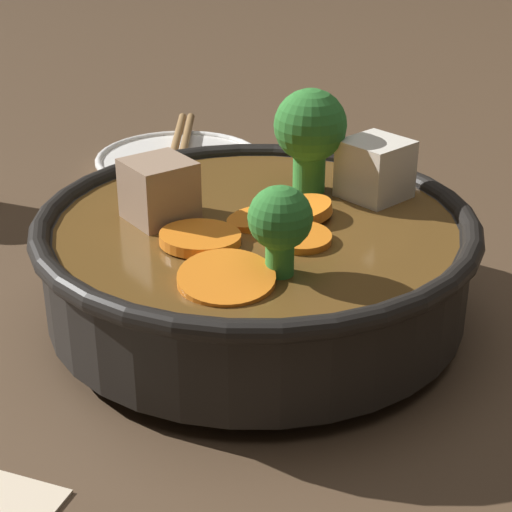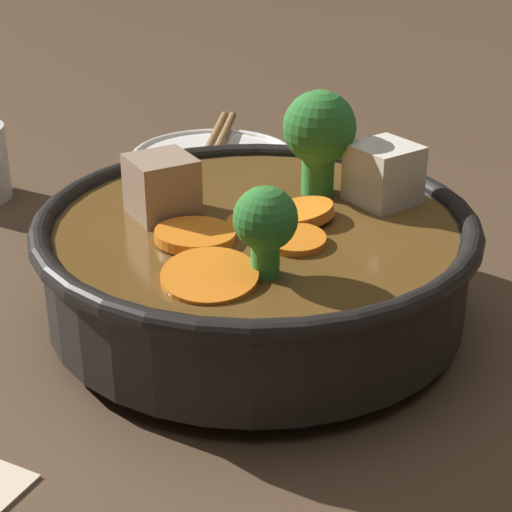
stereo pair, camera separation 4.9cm
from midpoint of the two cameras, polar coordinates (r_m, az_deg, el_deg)
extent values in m
plane|color=#4C3826|center=(0.51, 2.76, -4.30)|extent=(3.00, 3.00, 0.00)
cylinder|color=black|center=(0.50, 2.77, -3.81)|extent=(0.13, 0.13, 0.01)
cylinder|color=black|center=(0.49, 2.85, -0.62)|extent=(0.24, 0.24, 0.05)
torus|color=black|center=(0.48, 2.92, 2.20)|extent=(0.25, 0.25, 0.01)
cylinder|color=brown|center=(0.48, 2.88, 0.63)|extent=(0.22, 0.22, 0.03)
cylinder|color=orange|center=(0.48, 3.18, 2.54)|extent=(0.04, 0.04, 0.01)
cylinder|color=orange|center=(0.48, 5.86, 2.78)|extent=(0.05, 0.05, 0.01)
cylinder|color=orange|center=(0.45, 5.68, 1.00)|extent=(0.05, 0.05, 0.01)
cylinder|color=orange|center=(0.45, -1.03, 1.30)|extent=(0.06, 0.06, 0.01)
cylinder|color=orange|center=(0.41, 0.27, -1.52)|extent=(0.06, 0.06, 0.01)
cylinder|color=green|center=(0.42, 3.97, -0.16)|extent=(0.01, 0.01, 0.02)
sphere|color=#2D752D|center=(0.41, 4.06, 2.44)|extent=(0.03, 0.03, 0.03)
cylinder|color=green|center=(0.52, 6.86, 5.48)|extent=(0.02, 0.02, 0.03)
sphere|color=#2D752D|center=(0.51, 7.03, 8.47)|extent=(0.04, 0.04, 0.04)
cube|color=#9E7F66|center=(0.48, -3.43, 4.61)|extent=(0.05, 0.05, 0.03)
cube|color=silver|center=(0.51, 11.24, 5.35)|extent=(0.05, 0.05, 0.03)
cylinder|color=white|center=(0.74, -1.01, 6.28)|extent=(0.14, 0.14, 0.01)
torus|color=white|center=(0.74, -1.01, 6.64)|extent=(0.14, 0.14, 0.01)
cylinder|color=olive|center=(0.74, -0.71, 7.11)|extent=(0.20, 0.07, 0.01)
cylinder|color=olive|center=(0.74, -1.33, 7.13)|extent=(0.20, 0.07, 0.01)
camera|label=1|loc=(0.02, -87.14, 1.39)|focal=60.00mm
camera|label=2|loc=(0.02, 92.86, -1.39)|focal=60.00mm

